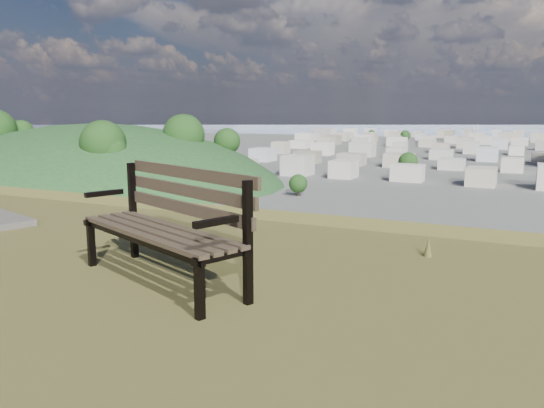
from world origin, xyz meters
The scene contains 6 objects.
park_bench centered at (0.70, 1.62, 25.49)m, with size 1.74×1.12×0.87m.
green_wooded_hill centered at (-142.02, 149.35, 0.13)m, with size 168.97×135.18×84.48m.
city_blocks centered at (0.00, 394.44, 3.50)m, with size 395.00×361.00×7.00m.
city_trees centered at (-26.39, 319.00, 4.83)m, with size 406.52×387.20×9.98m.
bay_water centered at (0.00, 900.00, 0.00)m, with size 2400.00×700.00×0.12m, color #98A4C1.
far_hills centered at (-60.92, 1402.93, 25.47)m, with size 2050.00×340.00×60.00m.
Camera 1 is at (3.12, -1.62, 26.31)m, focal length 35.00 mm.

